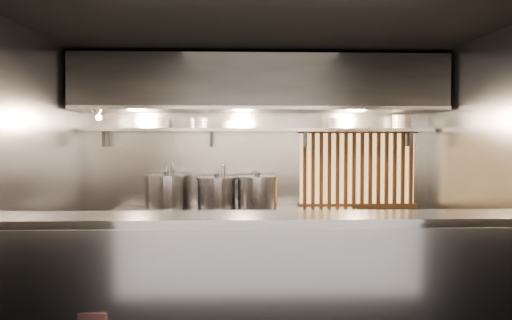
{
  "coord_description": "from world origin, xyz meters",
  "views": [
    {
      "loc": [
        -0.25,
        -5.0,
        1.72
      ],
      "look_at": [
        -0.06,
        0.55,
        1.53
      ],
      "focal_mm": 35.0,
      "sensor_mm": 36.0,
      "label": 1
    }
  ],
  "objects": [
    {
      "name": "wall_back",
      "position": [
        0.0,
        1.5,
        1.4
      ],
      "size": [
        4.5,
        0.0,
        4.5
      ],
      "primitive_type": "plane",
      "rotation": [
        1.57,
        0.0,
        0.0
      ],
      "color": "gray",
      "rests_on": "floor"
    },
    {
      "name": "wood_screen",
      "position": [
        1.3,
        1.45,
        1.38
      ],
      "size": [
        1.56,
        0.09,
        1.04
      ],
      "color": "#EDBE6A",
      "rests_on": "wall_back"
    },
    {
      "name": "wall_left",
      "position": [
        -2.25,
        0.0,
        1.4
      ],
      "size": [
        0.0,
        3.0,
        3.0
      ],
      "primitive_type": "plane",
      "rotation": [
        1.57,
        0.0,
        1.57
      ],
      "color": "gray",
      "rests_on": "floor"
    },
    {
      "name": "ceiling",
      "position": [
        0.0,
        0.0,
        2.8
      ],
      "size": [
        4.5,
        4.5,
        0.0
      ],
      "primitive_type": "plane",
      "rotation": [
        3.14,
        0.0,
        0.0
      ],
      "color": "black",
      "rests_on": "wall_back"
    },
    {
      "name": "faucet_right",
      "position": [
        -0.45,
        1.37,
        1.31
      ],
      "size": [
        0.04,
        0.3,
        0.5
      ],
      "color": "silver",
      "rests_on": "wall_back"
    },
    {
      "name": "wall_right",
      "position": [
        2.25,
        0.0,
        1.4
      ],
      "size": [
        0.0,
        3.0,
        3.0
      ],
      "primitive_type": "plane",
      "rotation": [
        1.57,
        0.0,
        -1.57
      ],
      "color": "gray",
      "rests_on": "floor"
    },
    {
      "name": "floor",
      "position": [
        0.0,
        0.0,
        0.0
      ],
      "size": [
        4.5,
        4.5,
        0.0
      ],
      "primitive_type": "plane",
      "color": "black",
      "rests_on": "ground"
    },
    {
      "name": "faucet_left",
      "position": [
        -1.15,
        1.37,
        1.31
      ],
      "size": [
        0.04,
        0.3,
        0.5
      ],
      "color": "silver",
      "rests_on": "wall_back"
    },
    {
      "name": "stock_pot_mid",
      "position": [
        -0.02,
        1.12,
        1.11
      ],
      "size": [
        0.63,
        0.63,
        0.45
      ],
      "rotation": [
        0.0,
        0.0,
        -0.26
      ],
      "color": "#96969B",
      "rests_on": "cooking_bench"
    },
    {
      "name": "exhaust_hood",
      "position": [
        0.0,
        1.1,
        2.42
      ],
      "size": [
        4.4,
        0.81,
        0.65
      ],
      "color": "#2D2D30",
      "rests_on": "ceiling"
    },
    {
      "name": "serving_counter",
      "position": [
        0.0,
        -0.96,
        0.57
      ],
      "size": [
        4.5,
        0.56,
        1.13
      ],
      "color": "#96969B",
      "rests_on": "floor"
    },
    {
      "name": "stock_pot_right",
      "position": [
        -0.53,
        1.16,
        1.1
      ],
      "size": [
        0.62,
        0.62,
        0.43
      ],
      "rotation": [
        0.0,
        0.0,
        0.33
      ],
      "color": "#96969B",
      "rests_on": "cooking_bench"
    },
    {
      "name": "stock_pot_left",
      "position": [
        -1.15,
        1.18,
        1.11
      ],
      "size": [
        0.72,
        0.72,
        0.46
      ],
      "rotation": [
        0.0,
        0.0,
        0.4
      ],
      "color": "#96969B",
      "rests_on": "cooking_bench"
    },
    {
      "name": "bowl_shelf",
      "position": [
        0.0,
        1.32,
        1.88
      ],
      "size": [
        4.4,
        0.34,
        0.04
      ],
      "primitive_type": "cube",
      "color": "#96969B",
      "rests_on": "wall_back"
    },
    {
      "name": "pendant_bulb",
      "position": [
        -0.1,
        1.2,
        1.96
      ],
      "size": [
        0.09,
        0.09,
        0.19
      ],
      "color": "#2D2D30",
      "rests_on": "exhaust_hood"
    },
    {
      "name": "bowl_stack_0",
      "position": [
        -1.24,
        1.32,
        1.97
      ],
      "size": [
        0.23,
        0.23,
        0.13
      ],
      "color": "white",
      "rests_on": "bowl_shelf"
    },
    {
      "name": "heat_lamp",
      "position": [
        -1.9,
        0.85,
        2.07
      ],
      "size": [
        0.25,
        0.35,
        0.2
      ],
      "color": "#96969B",
      "rests_on": "exhaust_hood"
    },
    {
      "name": "cooking_bench",
      "position": [
        -0.3,
        1.13,
        0.45
      ],
      "size": [
        3.0,
        0.7,
        0.9
      ],
      "primitive_type": "cube",
      "color": "#96969B",
      "rests_on": "floor"
    },
    {
      "name": "bowl_stack_3",
      "position": [
        0.99,
        1.32,
        1.97
      ],
      "size": [
        0.21,
        0.21,
        0.13
      ],
      "color": "white",
      "rests_on": "bowl_shelf"
    },
    {
      "name": "bowl_stack_4",
      "position": [
        1.83,
        1.32,
        1.98
      ],
      "size": [
        0.24,
        0.24,
        0.17
      ],
      "color": "white",
      "rests_on": "bowl_shelf"
    },
    {
      "name": "bowl_stack_1",
      "position": [
        -0.76,
        1.32,
        1.97
      ],
      "size": [
        0.22,
        0.22,
        0.13
      ],
      "color": "white",
      "rests_on": "bowl_shelf"
    },
    {
      "name": "bowl_stack_2",
      "position": [
        -0.4,
        1.32,
        1.95
      ],
      "size": [
        0.2,
        0.2,
        0.09
      ],
      "color": "white",
      "rests_on": "bowl_shelf"
    }
  ]
}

